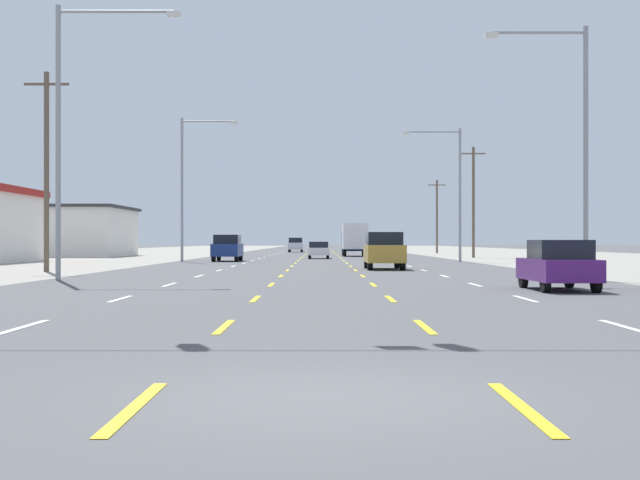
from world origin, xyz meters
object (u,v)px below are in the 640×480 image
at_px(sedan_center_turn_midfar, 320,250).
at_px(streetlight_right_row_0, 578,133).
at_px(box_truck_inner_right_far, 356,238).
at_px(suv_far_right_farthest, 380,245).
at_px(suv_far_left_mid, 229,248).
at_px(suv_inner_left_distant_b, 297,245).
at_px(suv_inner_right_near, 386,250).
at_px(streetlight_left_row_0, 73,120).
at_px(streetlight_left_row_1, 189,179).
at_px(hatchback_far_right_nearest, 560,265).
at_px(streetlight_right_row_1, 456,184).
at_px(hatchback_far_right_distant_a, 374,247).
at_px(suv_far_right_farther, 389,246).

relative_size(sedan_center_turn_midfar, streetlight_right_row_0, 0.46).
relative_size(box_truck_inner_right_far, suv_far_right_farthest, 1.47).
xyz_separation_m(suv_far_left_mid, suv_inner_left_distant_b, (3.59, 55.38, 0.00)).
relative_size(suv_inner_right_near, streetlight_left_row_0, 0.46).
bearing_deg(suv_inner_left_distant_b, sedan_center_turn_midfar, -85.93).
relative_size(suv_far_right_farthest, streetlight_left_row_1, 0.47).
bearing_deg(sedan_center_turn_midfar, suv_far_left_mid, -124.37).
distance_m(hatchback_far_right_nearest, suv_inner_left_distant_b, 95.32).
height_order(box_truck_inner_right_far, streetlight_right_row_1, streetlight_right_row_1).
bearing_deg(suv_inner_right_near, hatchback_far_right_distant_a, 87.19).
bearing_deg(hatchback_far_right_distant_a, hatchback_far_right_nearest, -89.74).
relative_size(suv_inner_left_distant_b, streetlight_left_row_0, 0.46).
xyz_separation_m(streetlight_right_row_0, streetlight_left_row_1, (-19.52, 30.63, 0.39)).
relative_size(hatchback_far_right_nearest, suv_far_right_farther, 0.80).
height_order(hatchback_far_right_distant_a, streetlight_right_row_1, streetlight_right_row_1).
xyz_separation_m(suv_inner_left_distant_b, streetlight_left_row_1, (-6.34, -57.09, 5.01)).
relative_size(hatchback_far_right_nearest, suv_far_right_farthest, 0.80).
bearing_deg(suv_far_right_farther, suv_inner_right_near, -94.60).
bearing_deg(streetlight_left_row_0, box_truck_inner_right_far, 76.59).
distance_m(hatchback_far_right_distant_a, streetlight_left_row_1, 56.05).
xyz_separation_m(streetlight_left_row_1, streetlight_right_row_1, (19.47, 0.00, -0.38)).
bearing_deg(suv_inner_left_distant_b, suv_inner_right_near, -84.80).
xyz_separation_m(hatchback_far_right_nearest, suv_far_right_farthest, (-0.17, 80.77, 0.24)).
xyz_separation_m(hatchback_far_right_distant_a, streetlight_right_row_0, (2.95, -83.91, 4.86)).
bearing_deg(streetlight_right_row_1, streetlight_left_row_1, 180.00).
bearing_deg(box_truck_inner_right_far, hatchback_far_right_distant_a, 83.30).
relative_size(suv_far_left_mid, streetlight_left_row_1, 0.47).
relative_size(hatchback_far_right_nearest, suv_inner_right_near, 0.80).
distance_m(sedan_center_turn_midfar, streetlight_left_row_1, 16.00).
height_order(suv_inner_right_near, suv_far_left_mid, same).
distance_m(suv_inner_left_distant_b, streetlight_right_row_1, 58.76).
relative_size(hatchback_far_right_nearest, streetlight_right_row_0, 0.40).
height_order(streetlight_left_row_1, streetlight_right_row_1, streetlight_left_row_1).
bearing_deg(suv_far_left_mid, box_truck_inner_right_far, 65.03).
bearing_deg(streetlight_right_row_0, box_truck_inner_right_far, 96.67).
relative_size(box_truck_inner_right_far, hatchback_far_right_distant_a, 1.85).
bearing_deg(suv_far_right_farthest, suv_inner_right_near, -93.51).
height_order(hatchback_far_right_distant_a, suv_inner_left_distant_b, suv_inner_left_distant_b).
relative_size(suv_far_right_farthest, hatchback_far_right_distant_a, 1.26).
bearing_deg(streetlight_left_row_1, suv_inner_left_distant_b, 83.66).
distance_m(sedan_center_turn_midfar, streetlight_right_row_0, 43.74).
bearing_deg(streetlight_right_row_1, suv_inner_left_distant_b, 102.95).
distance_m(suv_inner_right_near, suv_far_right_farthest, 60.52).
xyz_separation_m(suv_far_left_mid, suv_far_right_farther, (14.10, 27.52, 0.00)).
xyz_separation_m(suv_far_right_farther, streetlight_right_row_1, (2.62, -29.23, 4.63)).
bearing_deg(suv_far_left_mid, streetlight_left_row_0, -94.69).
xyz_separation_m(suv_inner_right_near, suv_far_left_mid, (-10.36, 18.98, 0.00)).
height_order(suv_inner_right_near, streetlight_right_row_1, streetlight_right_row_1).
distance_m(hatchback_far_right_nearest, suv_far_left_mid, 41.84).
xyz_separation_m(hatchback_far_right_nearest, streetlight_right_row_0, (2.54, 7.00, 4.86)).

